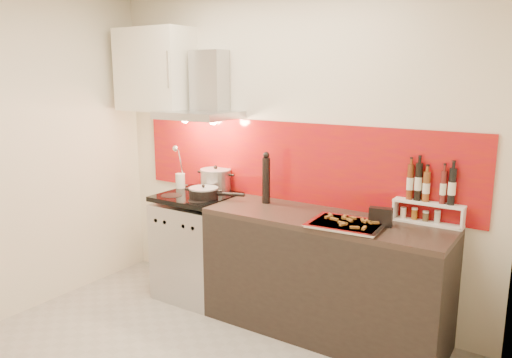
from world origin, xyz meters
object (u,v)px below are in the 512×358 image
Objects in this scene: range_stove at (198,247)px; pepper_mill at (266,178)px; counter at (323,275)px; stock_pot at (216,180)px; saute_pan at (204,193)px; baking_tray at (347,224)px.

pepper_mill reaches higher than range_stove.
counter is 1.28m from stock_pot.
saute_pan is 1.11× the size of pepper_mill.
counter is at bearing 3.41° from saute_pan.
saute_pan reaches higher than counter.
pepper_mill reaches higher than saute_pan.
saute_pan is 0.54m from pepper_mill.
counter is at bearing -9.32° from stock_pot.
range_stove is at bearing -107.97° from stock_pot.
baking_tray is (0.79, -0.23, -0.18)m from pepper_mill.
pepper_mill is 0.79× the size of baking_tray.
stock_pot is 1.39m from baking_tray.
pepper_mill is (0.49, 0.17, 0.15)m from saute_pan.
pepper_mill is at bearing 10.43° from range_stove.
baking_tray is at bearing -16.26° from pepper_mill.
baking_tray is (0.22, -0.12, 0.47)m from counter.
stock_pot is 0.51× the size of baking_tray.
saute_pan is (0.07, -0.25, -0.05)m from stock_pot.
stock_pot reaches higher than range_stove.
saute_pan is (-1.06, -0.06, 0.50)m from counter.
range_stove is 3.39× the size of stock_pot.
stock_pot is 0.65× the size of pepper_mill.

